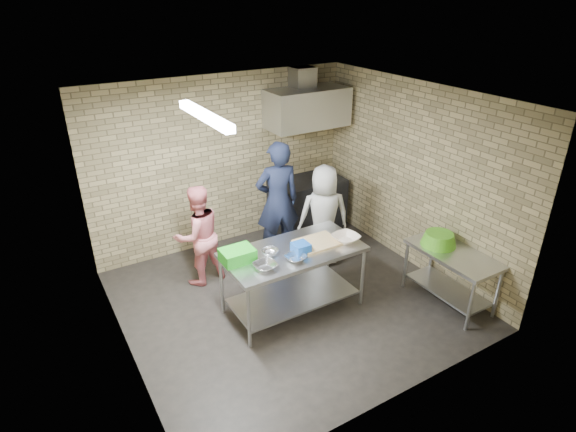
% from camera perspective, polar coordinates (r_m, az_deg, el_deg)
% --- Properties ---
extents(floor, '(4.20, 4.20, 0.00)m').
position_cam_1_polar(floor, '(6.49, 0.15, -10.04)').
color(floor, black).
rests_on(floor, ground).
extents(ceiling, '(4.20, 4.20, 0.00)m').
position_cam_1_polar(ceiling, '(5.37, 0.18, 13.98)').
color(ceiling, black).
rests_on(ceiling, ground).
extents(back_wall, '(4.20, 0.06, 2.70)m').
position_cam_1_polar(back_wall, '(7.46, -7.83, 6.42)').
color(back_wall, tan).
rests_on(back_wall, ground).
extents(front_wall, '(4.20, 0.06, 2.70)m').
position_cam_1_polar(front_wall, '(4.43, 13.77, -8.69)').
color(front_wall, tan).
rests_on(front_wall, ground).
extents(left_wall, '(0.06, 4.00, 2.70)m').
position_cam_1_polar(left_wall, '(5.16, -20.29, -4.32)').
color(left_wall, tan).
rests_on(left_wall, ground).
extents(right_wall, '(0.06, 4.00, 2.70)m').
position_cam_1_polar(right_wall, '(7.03, 15.05, 4.52)').
color(right_wall, tan).
rests_on(right_wall, ground).
extents(prep_table, '(1.75, 0.87, 0.87)m').
position_cam_1_polar(prep_table, '(6.10, 0.60, -7.67)').
color(prep_table, silver).
rests_on(prep_table, floor).
extents(side_counter, '(0.60, 1.20, 0.75)m').
position_cam_1_polar(side_counter, '(6.61, 18.91, -6.98)').
color(side_counter, silver).
rests_on(side_counter, floor).
extents(stove, '(1.20, 0.70, 0.90)m').
position_cam_1_polar(stove, '(8.10, 2.33, 1.39)').
color(stove, black).
rests_on(stove, floor).
extents(range_hood, '(1.30, 0.60, 0.60)m').
position_cam_1_polar(range_hood, '(7.60, 2.35, 12.91)').
color(range_hood, silver).
rests_on(range_hood, back_wall).
extents(hood_duct, '(0.35, 0.30, 0.30)m').
position_cam_1_polar(hood_duct, '(7.64, 1.77, 16.42)').
color(hood_duct, '#A5A8AD').
rests_on(hood_duct, back_wall).
extents(wall_shelf, '(0.80, 0.20, 0.04)m').
position_cam_1_polar(wall_shelf, '(7.96, 3.42, 12.15)').
color(wall_shelf, '#3F2B19').
rests_on(wall_shelf, back_wall).
extents(fluorescent_fixture, '(0.10, 1.25, 0.08)m').
position_cam_1_polar(fluorescent_fixture, '(4.95, -10.00, 11.86)').
color(fluorescent_fixture, white).
rests_on(fluorescent_fixture, ceiling).
extents(green_crate, '(0.39, 0.29, 0.16)m').
position_cam_1_polar(green_crate, '(5.64, -6.12, -4.72)').
color(green_crate, green).
rests_on(green_crate, prep_table).
extents(blue_tub, '(0.19, 0.19, 0.13)m').
position_cam_1_polar(blue_tub, '(5.79, 1.56, -3.88)').
color(blue_tub, blue).
rests_on(blue_tub, prep_table).
extents(cutting_board, '(0.53, 0.41, 0.03)m').
position_cam_1_polar(cutting_board, '(6.01, 3.57, -3.22)').
color(cutting_board, '#D7B47C').
rests_on(cutting_board, prep_table).
extents(mixing_bowl_a, '(0.30, 0.30, 0.07)m').
position_cam_1_polar(mixing_bowl_a, '(5.49, -2.77, -6.05)').
color(mixing_bowl_a, silver).
rests_on(mixing_bowl_a, prep_table).
extents(mixing_bowl_b, '(0.23, 0.23, 0.07)m').
position_cam_1_polar(mixing_bowl_b, '(5.76, -2.19, -4.39)').
color(mixing_bowl_b, silver).
rests_on(mixing_bowl_b, prep_table).
extents(mixing_bowl_c, '(0.28, 0.28, 0.06)m').
position_cam_1_polar(mixing_bowl_c, '(5.65, 0.92, -5.07)').
color(mixing_bowl_c, silver).
rests_on(mixing_bowl_c, prep_table).
extents(ceramic_bowl, '(0.37, 0.37, 0.08)m').
position_cam_1_polar(ceramic_bowl, '(6.09, 6.99, -2.67)').
color(ceramic_bowl, beige).
rests_on(ceramic_bowl, prep_table).
extents(green_basin, '(0.46, 0.46, 0.17)m').
position_cam_1_polar(green_basin, '(6.50, 17.75, -2.65)').
color(green_basin, '#59C626').
rests_on(green_basin, side_counter).
extents(bottle_red, '(0.07, 0.07, 0.18)m').
position_cam_1_polar(bottle_red, '(7.80, 1.88, 12.72)').
color(bottle_red, '#B22619').
rests_on(bottle_red, wall_shelf).
extents(bottle_green, '(0.06, 0.06, 0.15)m').
position_cam_1_polar(bottle_green, '(8.02, 4.35, 12.93)').
color(bottle_green, green).
rests_on(bottle_green, wall_shelf).
extents(man_navy, '(0.75, 0.56, 1.85)m').
position_cam_1_polar(man_navy, '(7.05, -1.25, 1.79)').
color(man_navy, '#161E37').
rests_on(man_navy, floor).
extents(woman_pink, '(0.76, 0.63, 1.45)m').
position_cam_1_polar(woman_pink, '(6.62, -10.79, -2.32)').
color(woman_pink, pink).
rests_on(woman_pink, floor).
extents(woman_white, '(0.89, 0.76, 1.54)m').
position_cam_1_polar(woman_white, '(6.98, 4.33, 0.05)').
color(woman_white, silver).
rests_on(woman_white, floor).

